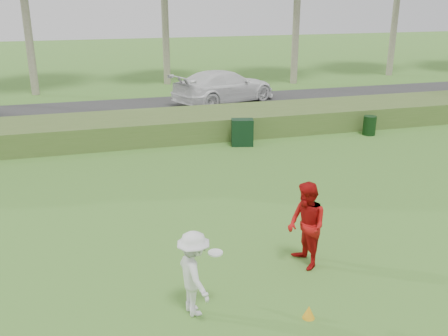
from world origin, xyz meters
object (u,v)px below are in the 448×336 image
object	(u,v)px
car_right	(224,86)
trash_bin	(369,125)
player_white	(194,274)
utility_cabinet	(242,132)
cone_yellow	(309,312)
player_red	(306,226)

from	to	relation	value
car_right	trash_bin	bearing A→B (deg)	-175.16
player_white	utility_cabinet	size ratio (longest dim) A/B	1.57
cone_yellow	utility_cabinet	size ratio (longest dim) A/B	0.24
cone_yellow	player_red	bearing A→B (deg)	67.86
player_red	utility_cabinet	size ratio (longest dim) A/B	1.83
cone_yellow	player_white	bearing A→B (deg)	159.29
car_right	utility_cabinet	bearing A→B (deg)	146.09
player_red	car_right	size ratio (longest dim) A/B	0.32
player_white	trash_bin	world-z (taller)	player_white
cone_yellow	trash_bin	bearing A→B (deg)	54.23
player_red	utility_cabinet	distance (m)	9.12
player_red	utility_cabinet	bearing A→B (deg)	166.89
cone_yellow	utility_cabinet	distance (m)	10.95
trash_bin	utility_cabinet	bearing A→B (deg)	-179.90
player_white	car_right	world-z (taller)	car_right
utility_cabinet	car_right	distance (m)	7.85
cone_yellow	car_right	bearing A→B (deg)	78.77
player_white	trash_bin	distance (m)	13.92
player_red	cone_yellow	size ratio (longest dim) A/B	7.56
player_red	car_right	distance (m)	16.95
player_white	player_red	bearing A→B (deg)	-78.73
player_white	player_red	world-z (taller)	player_red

